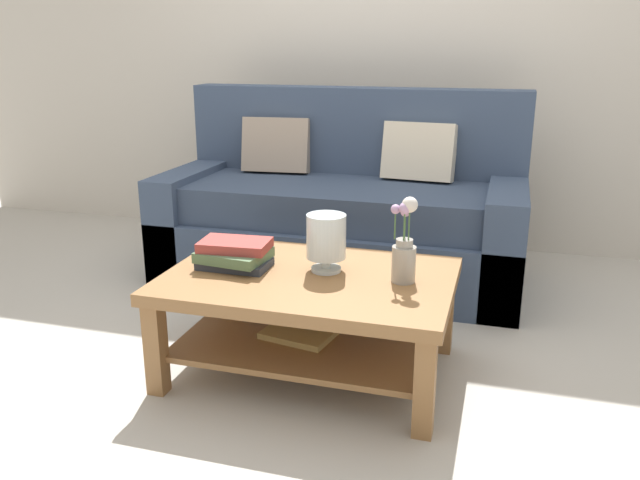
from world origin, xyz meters
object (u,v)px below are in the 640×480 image
Objects in this scene: glass_hurricane_vase at (326,238)px; couch at (343,214)px; coffee_table at (309,301)px; book_stack_main at (234,254)px; flower_pitcher at (404,249)px.

couch is at bearing 100.97° from glass_hurricane_vase.
coffee_table is 0.36m from book_stack_main.
coffee_table is at bearing -82.11° from couch.
glass_hurricane_vase is at bearing 174.03° from flower_pitcher.
coffee_table is 3.86× the size of book_stack_main.
flower_pitcher is (0.69, 0.03, 0.07)m from book_stack_main.
couch reaches higher than book_stack_main.
couch is 1.76× the size of coffee_table.
couch is at bearing 97.89° from coffee_table.
glass_hurricane_vase is (0.22, -1.12, 0.20)m from couch.
couch is 1.19m from coffee_table.
coffee_table is at bearing -0.37° from book_stack_main.
coffee_table is 0.45m from flower_pitcher.
flower_pitcher is (0.32, -0.03, -0.01)m from glass_hurricane_vase.
couch reaches higher than glass_hurricane_vase.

